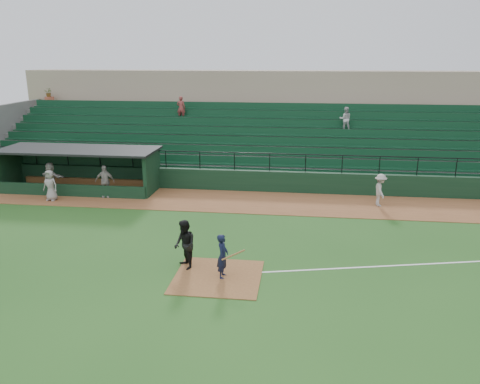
# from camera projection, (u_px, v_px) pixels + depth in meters

# --- Properties ---
(ground) EXTENTS (90.00, 90.00, 0.00)m
(ground) POSITION_uv_depth(u_px,v_px,m) (222.00, 265.00, 17.55)
(ground) COLOR #214F19
(ground) RESTS_ON ground
(warning_track) EXTENTS (40.00, 4.00, 0.03)m
(warning_track) POSITION_uv_depth(u_px,v_px,m) (247.00, 202.00, 25.17)
(warning_track) COLOR brown
(warning_track) RESTS_ON ground
(home_plate_dirt) EXTENTS (3.00, 3.00, 0.03)m
(home_plate_dirt) POSITION_uv_depth(u_px,v_px,m) (218.00, 277.00, 16.59)
(home_plate_dirt) COLOR brown
(home_plate_dirt) RESTS_ON ground
(foul_line) EXTENTS (17.49, 4.44, 0.01)m
(foul_line) POSITION_uv_depth(u_px,v_px,m) (440.00, 263.00, 17.69)
(foul_line) COLOR white
(foul_line) RESTS_ON ground
(stadium_structure) EXTENTS (38.00, 13.08, 6.40)m
(stadium_structure) POSITION_uv_depth(u_px,v_px,m) (262.00, 134.00, 32.62)
(stadium_structure) COLOR black
(stadium_structure) RESTS_ON ground
(dugout) EXTENTS (8.90, 3.20, 2.42)m
(dugout) POSITION_uv_depth(u_px,v_px,m) (83.00, 166.00, 27.52)
(dugout) COLOR black
(dugout) RESTS_ON ground
(batter_at_plate) EXTENTS (1.00, 0.67, 1.59)m
(batter_at_plate) POSITION_uv_depth(u_px,v_px,m) (223.00, 256.00, 16.37)
(batter_at_plate) COLOR black
(batter_at_plate) RESTS_ON ground
(umpire) EXTENTS (1.06, 1.12, 1.82)m
(umpire) POSITION_uv_depth(u_px,v_px,m) (185.00, 245.00, 17.06)
(umpire) COLOR black
(umpire) RESTS_ON ground
(runner) EXTENTS (0.72, 1.13, 1.67)m
(runner) POSITION_uv_depth(u_px,v_px,m) (380.00, 190.00, 24.24)
(runner) COLOR #AAA39F
(runner) RESTS_ON warning_track
(dugout_player_a) EXTENTS (1.10, 0.60, 1.78)m
(dugout_player_a) POSITION_uv_depth(u_px,v_px,m) (105.00, 181.00, 25.72)
(dugout_player_a) COLOR #9D9792
(dugout_player_a) RESTS_ON warning_track
(dugout_player_b) EXTENTS (0.86, 0.62, 1.64)m
(dugout_player_b) POSITION_uv_depth(u_px,v_px,m) (50.00, 185.00, 25.19)
(dugout_player_b) COLOR gray
(dugout_player_b) RESTS_ON warning_track
(dugout_player_c) EXTENTS (1.68, 1.00, 1.72)m
(dugout_player_c) POSITION_uv_depth(u_px,v_px,m) (51.00, 177.00, 26.69)
(dugout_player_c) COLOR #ADA7A2
(dugout_player_c) RESTS_ON warning_track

